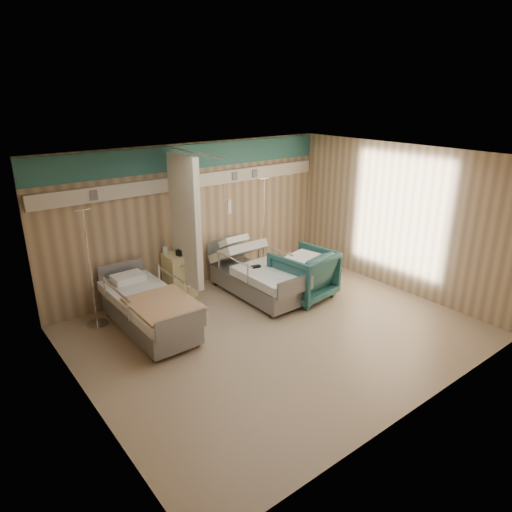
# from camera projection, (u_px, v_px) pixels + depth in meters

# --- Properties ---
(ground) EXTENTS (6.00, 5.00, 0.00)m
(ground) POSITION_uv_depth(u_px,v_px,m) (277.00, 332.00, 7.43)
(ground) COLOR gray
(ground) RESTS_ON ground
(room_walls) EXTENTS (6.04, 5.04, 2.82)m
(room_walls) POSITION_uv_depth(u_px,v_px,m) (267.00, 218.00, 6.95)
(room_walls) COLOR tan
(room_walls) RESTS_ON ground
(bed_right) EXTENTS (1.00, 2.16, 0.63)m
(bed_right) POSITION_uv_depth(u_px,v_px,m) (257.00, 280.00, 8.63)
(bed_right) COLOR silver
(bed_right) RESTS_ON ground
(bed_left) EXTENTS (1.00, 2.16, 0.63)m
(bed_left) POSITION_uv_depth(u_px,v_px,m) (150.00, 313.00, 7.36)
(bed_left) COLOR silver
(bed_left) RESTS_ON ground
(bedside_cabinet) EXTENTS (0.50, 0.48, 0.85)m
(bedside_cabinet) POSITION_uv_depth(u_px,v_px,m) (180.00, 275.00, 8.59)
(bedside_cabinet) COLOR #EFDF95
(bedside_cabinet) RESTS_ON ground
(visitor_armchair) EXTENTS (1.12, 1.15, 0.93)m
(visitor_armchair) POSITION_uv_depth(u_px,v_px,m) (303.00, 274.00, 8.52)
(visitor_armchair) COLOR #205050
(visitor_armchair) RESTS_ON ground
(waffle_blanket) EXTENTS (0.76, 0.71, 0.07)m
(waffle_blanket) POSITION_uv_depth(u_px,v_px,m) (305.00, 249.00, 8.33)
(waffle_blanket) COLOR white
(waffle_blanket) RESTS_ON visitor_armchair
(iv_stand_right) EXTENTS (0.37, 0.37, 2.05)m
(iv_stand_right) POSITION_uv_depth(u_px,v_px,m) (263.00, 254.00, 9.67)
(iv_stand_right) COLOR silver
(iv_stand_right) RESTS_ON ground
(iv_stand_left) EXTENTS (0.36, 0.36, 2.00)m
(iv_stand_left) POSITION_uv_depth(u_px,v_px,m) (95.00, 303.00, 7.50)
(iv_stand_left) COLOR silver
(iv_stand_left) RESTS_ON ground
(call_remote) EXTENTS (0.20, 0.12, 0.04)m
(call_remote) POSITION_uv_depth(u_px,v_px,m) (256.00, 267.00, 8.37)
(call_remote) COLOR black
(call_remote) RESTS_ON bed_right
(tan_blanket) EXTENTS (0.91, 1.14, 0.04)m
(tan_blanket) POSITION_uv_depth(u_px,v_px,m) (163.00, 304.00, 6.92)
(tan_blanket) COLOR tan
(tan_blanket) RESTS_ON bed_left
(toiletry_bag) EXTENTS (0.22, 0.17, 0.11)m
(toiletry_bag) POSITION_uv_depth(u_px,v_px,m) (182.00, 252.00, 8.37)
(toiletry_bag) COLOR black
(toiletry_bag) RESTS_ON bedside_cabinet
(white_cup) EXTENTS (0.10, 0.10, 0.13)m
(white_cup) POSITION_uv_depth(u_px,v_px,m) (165.00, 251.00, 8.41)
(white_cup) COLOR white
(white_cup) RESTS_ON bedside_cabinet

